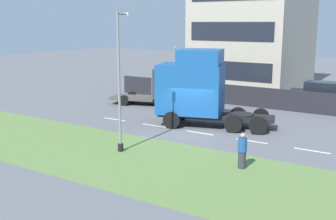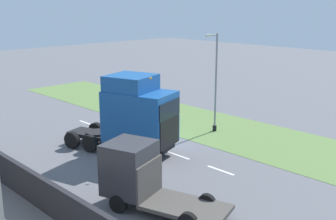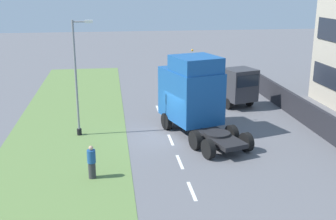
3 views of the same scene
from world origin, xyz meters
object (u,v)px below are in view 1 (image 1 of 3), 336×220
object	(u,v)px
parked_car	(321,96)
pedestrian	(242,151)
lamp_post	(120,87)
lorry_cab	(195,88)
flatbed_truck	(163,86)

from	to	relation	value
parked_car	pedestrian	xyz separation A→B (m)	(-15.06, -0.25, -0.22)
parked_car	pedestrian	distance (m)	15.06
parked_car	pedestrian	world-z (taller)	parked_car
lamp_post	pedestrian	size ratio (longest dim) A/B	4.23
parked_car	lamp_post	distance (m)	17.09
lamp_post	pedestrian	world-z (taller)	lamp_post
lorry_cab	pedestrian	bearing A→B (deg)	-153.03
parked_car	lamp_post	xyz separation A→B (m)	(-15.92, 5.80, 2.21)
parked_car	lamp_post	world-z (taller)	lamp_post
lamp_post	flatbed_truck	bearing A→B (deg)	23.77
lorry_cab	lamp_post	distance (m)	6.76
lorry_cab	flatbed_truck	xyz separation A→B (m)	(4.29, 5.23, -0.86)
lorry_cab	pedestrian	distance (m)	8.27
flatbed_truck	pedestrian	bearing A→B (deg)	29.50
lamp_post	pedestrian	xyz separation A→B (m)	(0.86, -6.05, -2.43)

